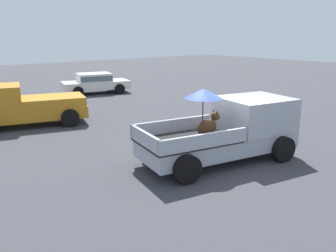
# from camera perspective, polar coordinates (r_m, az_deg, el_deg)

# --- Properties ---
(ground_plane) EXTENTS (80.00, 80.00, 0.00)m
(ground_plane) POSITION_cam_1_polar(r_m,az_deg,el_deg) (11.32, 8.04, -5.58)
(ground_plane) COLOR #38383D
(pickup_truck_main) EXTENTS (5.31, 3.01, 2.35)m
(pickup_truck_main) POSITION_cam_1_polar(r_m,az_deg,el_deg) (11.30, 10.14, -0.56)
(pickup_truck_main) COLOR black
(pickup_truck_main) RESTS_ON ground
(pickup_truck_red) EXTENTS (5.11, 3.17, 1.80)m
(pickup_truck_red) POSITION_cam_1_polar(r_m,az_deg,el_deg) (16.40, -22.32, 3.00)
(pickup_truck_red) COLOR black
(pickup_truck_red) RESTS_ON ground
(parked_sedan_near) EXTENTS (4.60, 2.78, 1.33)m
(parked_sedan_near) POSITION_cam_1_polar(r_m,az_deg,el_deg) (24.06, -11.63, 6.92)
(parked_sedan_near) COLOR black
(parked_sedan_near) RESTS_ON ground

